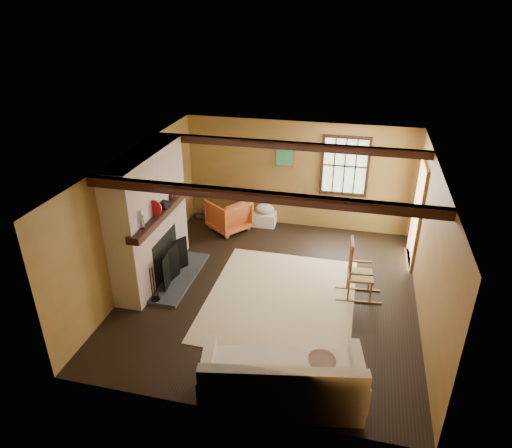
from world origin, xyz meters
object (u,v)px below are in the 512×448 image
(rocking_chair, at_px, (358,273))
(laundry_basket, at_px, (265,219))
(fireplace, at_px, (151,223))
(sofa, at_px, (283,383))
(armchair, at_px, (229,214))

(rocking_chair, bearing_deg, laundry_basket, 37.57)
(fireplace, height_order, sofa, fireplace)
(sofa, height_order, armchair, sofa)
(sofa, height_order, laundry_basket, sofa)
(sofa, bearing_deg, fireplace, 129.18)
(laundry_basket, bearing_deg, armchair, -151.18)
(laundry_basket, distance_m, armchair, 0.87)
(laundry_basket, relative_size, armchair, 0.62)
(laundry_basket, bearing_deg, fireplace, -121.01)
(fireplace, relative_size, armchair, 2.97)
(fireplace, height_order, rocking_chair, fireplace)
(rocking_chair, bearing_deg, armchair, 51.07)
(rocking_chair, height_order, sofa, rocking_chair)
(fireplace, height_order, armchair, fireplace)
(sofa, bearing_deg, laundry_basket, 94.21)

